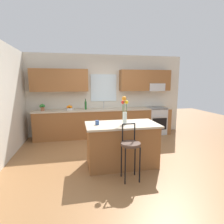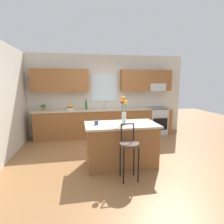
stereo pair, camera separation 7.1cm
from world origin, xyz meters
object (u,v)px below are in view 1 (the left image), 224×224
(fruit_bowl_oranges, at_px, (69,108))
(bottle_olive_oil, at_px, (86,105))
(flower_vase, at_px, (125,110))
(oven_range, at_px, (156,120))
(potted_plant_small, at_px, (42,107))
(kitchen_island, at_px, (122,144))
(bar_stool_near, at_px, (130,147))
(mug_ceramic, at_px, (97,123))

(fruit_bowl_oranges, xyz_separation_m, bottle_olive_oil, (0.51, -0.00, 0.08))
(flower_vase, distance_m, bottle_olive_oil, 2.38)
(oven_range, height_order, potted_plant_small, potted_plant_small)
(oven_range, bearing_deg, kitchen_island, -129.40)
(bar_stool_near, bearing_deg, bottle_olive_oil, 102.58)
(mug_ceramic, relative_size, bottle_olive_oil, 0.26)
(kitchen_island, relative_size, mug_ceramic, 17.03)
(oven_range, height_order, kitchen_island, same)
(bar_stool_near, xyz_separation_m, bottle_olive_oil, (-0.64, 2.85, 0.42))
(flower_vase, xyz_separation_m, mug_ceramic, (-0.57, 0.07, -0.25))
(mug_ceramic, bearing_deg, potted_plant_small, 123.04)
(flower_vase, bearing_deg, potted_plant_small, 131.31)
(bottle_olive_oil, xyz_separation_m, potted_plant_small, (-1.33, 0.00, -0.02))
(flower_vase, xyz_separation_m, potted_plant_small, (-2.00, 2.28, -0.18))
(kitchen_island, distance_m, flower_vase, 0.75)
(kitchen_island, height_order, mug_ceramic, mug_ceramic)
(oven_range, bearing_deg, flower_vase, -128.05)
(bar_stool_near, distance_m, potted_plant_small, 3.48)
(flower_vase, height_order, mug_ceramic, flower_vase)
(bar_stool_near, bearing_deg, fruit_bowl_oranges, 111.93)
(fruit_bowl_oranges, bearing_deg, oven_range, -0.57)
(oven_range, bearing_deg, bar_stool_near, -122.58)
(flower_vase, xyz_separation_m, bottle_olive_oil, (-0.67, 2.28, -0.15))
(mug_ceramic, distance_m, potted_plant_small, 2.64)
(kitchen_island, relative_size, bottle_olive_oil, 4.48)
(kitchen_island, bearing_deg, flower_vase, -56.64)
(bar_stool_near, relative_size, bottle_olive_oil, 3.05)
(oven_range, relative_size, kitchen_island, 0.60)
(bar_stool_near, bearing_deg, mug_ceramic, 129.58)
(bottle_olive_oil, relative_size, potted_plant_small, 1.61)
(oven_range, xyz_separation_m, mug_ceramic, (-2.33, -2.18, 0.51))
(potted_plant_small, bearing_deg, kitchen_island, -48.50)
(oven_range, height_order, fruit_bowl_oranges, fruit_bowl_oranges)
(bar_stool_near, height_order, bottle_olive_oil, bottle_olive_oil)
(flower_vase, distance_m, mug_ceramic, 0.62)
(fruit_bowl_oranges, distance_m, potted_plant_small, 0.82)
(fruit_bowl_oranges, relative_size, potted_plant_small, 1.13)
(flower_vase, distance_m, fruit_bowl_oranges, 2.58)
(flower_vase, bearing_deg, kitchen_island, 123.36)
(kitchen_island, distance_m, bar_stool_near, 0.65)
(kitchen_island, relative_size, bar_stool_near, 1.47)
(mug_ceramic, distance_m, bottle_olive_oil, 2.21)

